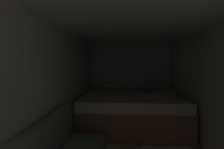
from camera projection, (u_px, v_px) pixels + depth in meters
name	position (u px, v px, depth m)	size (l,w,h in m)	color
wall_back	(130.00, 79.00, 5.20)	(2.45, 0.05, 2.03)	silver
wall_left	(54.00, 94.00, 2.59)	(0.05, 5.35, 2.03)	silver
wall_right	(224.00, 96.00, 2.43)	(0.05, 5.35, 2.03)	silver
ceiling_slab	(137.00, 21.00, 2.45)	(2.45, 5.35, 0.05)	white
bed	(131.00, 110.00, 4.17)	(2.23, 2.02, 0.95)	#9E7247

